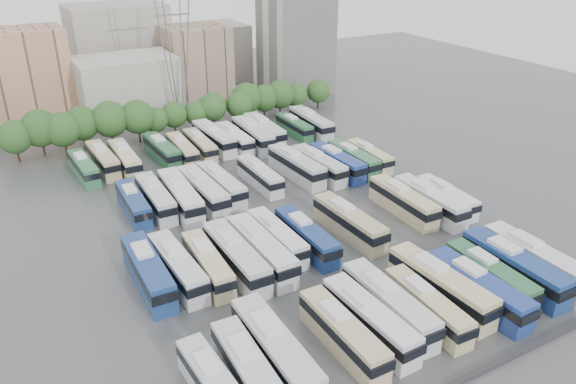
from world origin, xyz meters
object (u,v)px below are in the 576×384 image
bus_r0_s11 (514,267)px  bus_r3_s2 (125,159)px  bus_r0_s10 (490,275)px  bus_r3_s6 (200,145)px  bus_r2_s11 (337,162)px  bus_r2_s12 (353,159)px  bus_r2_s2 (156,198)px  bus_r2_s9 (296,166)px  bus_r0_s2 (276,350)px  bus_r0_s5 (370,319)px  bus_r3_s4 (162,150)px  bus_r1_s2 (208,264)px  bus_r2_s4 (203,191)px  bus_r1_s4 (261,250)px  bus_r1_s5 (277,237)px  bus_r2_s10 (319,165)px  bus_r1_s8 (349,222)px  apartment_tower (296,36)px  bus_r3_s13 (311,123)px  bus_r1_s11 (403,201)px  bus_r2_s1 (133,203)px  bus_r0_s1 (250,374)px  bus_r3_s5 (182,150)px  bus_r0_s7 (427,306)px  bus_r0_s4 (343,333)px  bus_r2_s5 (221,184)px  electricity_pylon (174,28)px  bus_r0_s9 (478,288)px  bus_r3_s0 (84,168)px  bus_r3_s1 (103,159)px  bus_r2_s7 (260,175)px  bus_r0_s12 (535,260)px  bus_r3_s12 (294,127)px  bus_r0_s8 (441,285)px  bus_r3_s7 (214,138)px  bus_r1_s1 (177,267)px  bus_r1_s0 (148,271)px  bus_r1_s12 (429,201)px  bus_r2_s3 (181,196)px  bus_r0_s6 (389,304)px  bus_r1_s3 (236,257)px  bus_r3_s10 (264,130)px

bus_r0_s11 → bus_r3_s2: size_ratio=1.09×
bus_r0_s10 → bus_r3_s6: bearing=105.7°
bus_r2_s11 → bus_r2_s12: size_ratio=1.05×
bus_r2_s2 → bus_r2_s9: 23.04m
bus_r0_s2 → bus_r0_s5: (10.18, -0.45, -0.15)m
bus_r3_s6 → bus_r3_s4: bearing=175.7°
bus_r1_s2 → bus_r2_s4: bearing=72.7°
bus_r1_s4 → bus_r1_s5: (3.23, 2.05, -0.26)m
bus_r0_s11 → bus_r2_s10: bearing=95.5°
bus_r1_s8 → apartment_tower: bearing=63.6°
bus_r0_s10 → bus_r3_s13: (9.81, 54.01, 0.21)m
bus_r1_s11 → bus_r2_s1: size_ratio=1.11×
bus_r1_s11 → bus_r0_s1: bearing=-148.0°
bus_r1_s2 → bus_r3_s5: size_ratio=1.01×
bus_r0_s7 → bus_r3_s6: bearing=96.0°
bus_r0_s7 → bus_r3_s6: (-3.39, 54.44, -0.00)m
bus_r0_s1 → bus_r0_s4: size_ratio=1.03×
bus_r2_s5 → bus_r3_s5: (-0.08, 16.65, -0.14)m
electricity_pylon → bus_r0_s9: (6.33, -75.31, -16.67)m
bus_r3_s0 → bus_r3_s1: size_ratio=0.92×
bus_r2_s4 → bus_r2_s7: 9.97m
bus_r0_s12 → bus_r1_s5: size_ratio=1.15×
bus_r2_s4 → bus_r3_s13: 34.83m
bus_r2_s1 → bus_r3_s12: bus_r2_s1 is taller
bus_r1_s2 → bus_r3_s13: bus_r3_s13 is taller
bus_r1_s11 → bus_r0_s4: bearing=-139.1°
bus_r0_s8 → bus_r3_s7: bus_r0_s8 is taller
bus_r0_s1 → bus_r1_s2: size_ratio=1.06×
bus_r1_s1 → bus_r1_s11: 33.01m
bus_r2_s4 → bus_r3_s0: bearing=124.9°
bus_r1_s0 → bus_r1_s12: size_ratio=1.02×
bus_r2_s11 → bus_r2_s4: bearing=176.7°
bus_r2_s3 → bus_r3_s13: size_ratio=1.02×
bus_r2_s5 → bus_r3_s12: bearing=36.2°
bus_r1_s8 → bus_r1_s12: 13.34m
bus_r0_s6 → bus_r1_s2: (-13.14, 16.28, -0.21)m
bus_r1_s1 → bus_r3_s13: size_ratio=0.94×
bus_r2_s3 → bus_r3_s1: 20.77m
bus_r1_s4 → bus_r1_s3: bearing=179.3°
bus_r0_s5 → bus_r3_s1: (-13.29, 54.92, -0.06)m
bus_r1_s2 → bus_r3_s13: size_ratio=0.88×
bus_r1_s4 → bus_r3_s10: (19.72, 37.76, -0.03)m
apartment_tower → electricity_pylon: bearing=-166.0°
bus_r0_s6 → bus_r3_s7: bus_r3_s7 is taller
bus_r0_s11 → bus_r0_s12: bearing=-3.9°
bus_r0_s12 → bus_r1_s0: size_ratio=1.03×
bus_r0_s9 → bus_r3_s5: bearing=102.9°
bus_r0_s6 → bus_r1_s8: bearing=69.0°
bus_r1_s1 → bus_r3_s6: size_ratio=1.08×
bus_r0_s9 → bus_r3_s0: bearing=117.6°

